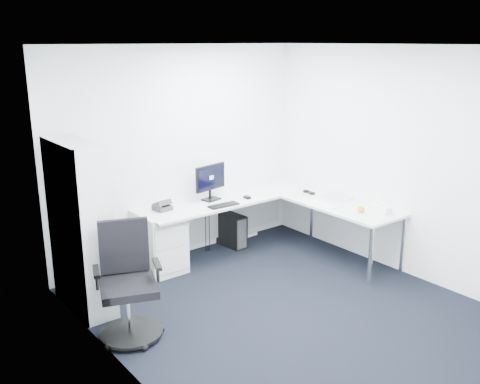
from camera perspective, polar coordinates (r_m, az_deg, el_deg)
ground at (r=5.75m, az=5.41°, el=-12.68°), size 4.20×4.20×0.00m
ceiling at (r=5.05m, az=6.23°, el=15.32°), size 4.20×4.20×0.00m
wall_back at (r=6.86m, az=-6.42°, el=4.09°), size 3.60×0.02×2.70m
wall_left at (r=4.25m, az=-12.10°, el=-3.61°), size 0.02×4.20×2.70m
wall_right at (r=6.58m, az=17.22°, el=2.96°), size 0.02×4.20×2.70m
l_desk at (r=6.89m, az=0.83°, el=-4.23°), size 2.56×1.43×0.75m
drawer_pedestal at (r=6.63m, az=-8.63°, el=-5.22°), size 0.49×0.61×0.75m
bookshelf at (r=5.73m, az=-16.73°, el=-3.60°), size 0.35×0.90×1.80m
task_chair at (r=5.15m, az=-11.82°, el=-9.59°), size 0.80×0.80×1.11m
black_pc_tower at (r=7.38m, az=-0.96°, el=-4.06°), size 0.24×0.47×0.45m
beige_pc_tower at (r=6.60m, az=-13.04°, el=-7.41°), size 0.19×0.38×0.35m
power_strip at (r=7.75m, az=0.81°, el=-4.67°), size 0.34×0.08×0.04m
monitor at (r=6.87m, az=-3.12°, el=1.07°), size 0.52×0.25×0.48m
black_keyboard at (r=6.68m, az=-1.75°, el=-1.42°), size 0.40×0.16×0.02m
mouse at (r=6.99m, az=0.77°, el=-0.56°), size 0.06×0.10×0.03m
desk_phone at (r=6.57m, az=-8.30°, el=-1.37°), size 0.21×0.21×0.13m
laptop at (r=7.10m, az=10.39°, el=0.40°), size 0.40×0.39×0.26m
white_keyboard at (r=6.80m, az=8.87°, el=-1.30°), size 0.17×0.42×0.01m
headphones at (r=7.28m, az=7.37°, el=0.06°), size 0.13×0.19×0.05m
orange_fruit at (r=6.57m, az=12.78°, el=-1.82°), size 0.08×0.08×0.08m
tissue_box at (r=6.63m, az=14.72°, el=-1.77°), size 0.14×0.26×0.09m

